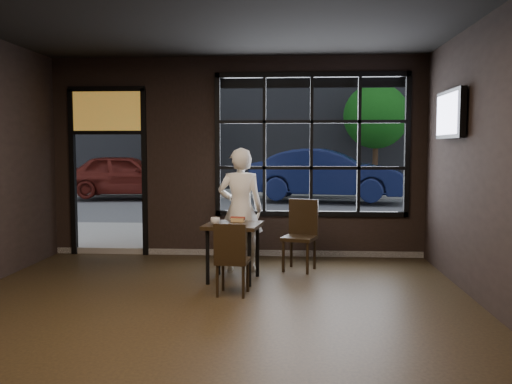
# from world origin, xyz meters

# --- Properties ---
(floor) EXTENTS (6.00, 7.00, 0.02)m
(floor) POSITION_xyz_m (0.00, 0.00, -0.01)
(floor) COLOR black
(floor) RESTS_ON ground
(window_frame) EXTENTS (3.06, 0.12, 2.28)m
(window_frame) POSITION_xyz_m (1.20, 3.50, 1.80)
(window_frame) COLOR black
(window_frame) RESTS_ON ground
(stained_transom) EXTENTS (1.20, 0.06, 0.70)m
(stained_transom) POSITION_xyz_m (-2.10, 3.50, 2.35)
(stained_transom) COLOR orange
(stained_transom) RESTS_ON ground
(street_asphalt) EXTENTS (60.00, 41.00, 0.04)m
(street_asphalt) POSITION_xyz_m (0.00, 24.00, -0.02)
(street_asphalt) COLOR #545456
(street_asphalt) RESTS_ON ground
(building_across) EXTENTS (28.00, 12.00, 15.00)m
(building_across) POSITION_xyz_m (0.00, 23.00, 7.50)
(building_across) COLOR #5B5956
(building_across) RESTS_ON ground
(cafe_table) EXTENTS (0.79, 0.79, 0.76)m
(cafe_table) POSITION_xyz_m (0.12, 1.86, 0.38)
(cafe_table) COLOR black
(cafe_table) RESTS_ON floor
(chair_near) EXTENTS (0.41, 0.41, 0.88)m
(chair_near) POSITION_xyz_m (0.19, 1.17, 0.44)
(chair_near) COLOR black
(chair_near) RESTS_ON floor
(chair_window) EXTENTS (0.55, 0.55, 1.01)m
(chair_window) POSITION_xyz_m (1.00, 2.49, 0.51)
(chair_window) COLOR black
(chair_window) RESTS_ON floor
(man) EXTENTS (0.65, 0.44, 1.75)m
(man) POSITION_xyz_m (0.16, 2.45, 0.88)
(man) COLOR white
(man) RESTS_ON floor
(hotdog) EXTENTS (0.21, 0.12, 0.06)m
(hotdog) POSITION_xyz_m (0.16, 2.05, 0.79)
(hotdog) COLOR tan
(hotdog) RESTS_ON cafe_table
(cup) EXTENTS (0.13, 0.13, 0.10)m
(cup) POSITION_xyz_m (-0.10, 1.74, 0.81)
(cup) COLOR silver
(cup) RESTS_ON cafe_table
(tv) EXTENTS (0.12, 1.06, 0.62)m
(tv) POSITION_xyz_m (2.93, 2.02, 2.18)
(tv) COLOR black
(tv) RESTS_ON wall_right
(navy_car) EXTENTS (5.16, 2.56, 1.63)m
(navy_car) POSITION_xyz_m (2.03, 12.18, 0.91)
(navy_car) COLOR #0F163A
(navy_car) RESTS_ON street_asphalt
(maroon_car) EXTENTS (4.38, 2.10, 1.45)m
(maroon_car) POSITION_xyz_m (-4.67, 12.76, 0.82)
(maroon_car) COLOR #56160F
(maroon_car) RESTS_ON street_asphalt
(tree_left) EXTENTS (2.19, 2.19, 3.73)m
(tree_left) POSITION_xyz_m (-2.88, 14.79, 2.63)
(tree_left) COLOR #332114
(tree_left) RESTS_ON street_asphalt
(tree_right) EXTENTS (2.42, 2.42, 4.14)m
(tree_right) POSITION_xyz_m (4.03, 15.39, 2.91)
(tree_right) COLOR #332114
(tree_right) RESTS_ON street_asphalt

